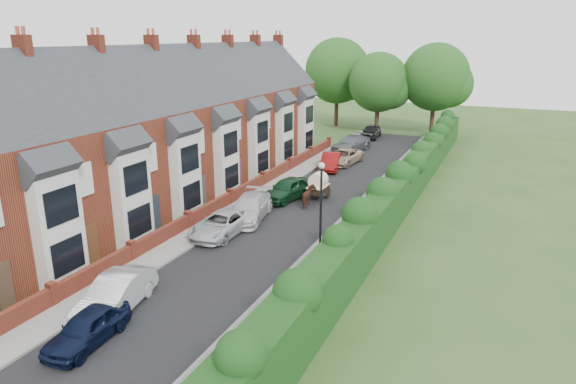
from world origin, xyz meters
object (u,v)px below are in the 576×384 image
car_black (371,131)px  car_navy (87,328)px  car_white (249,208)px  horse_cart (318,184)px  horse (309,197)px  car_silver_b (222,224)px  car_green (288,189)px  lamppost (321,199)px  car_beige (344,157)px  car_silver_a (116,295)px  car_grey (351,144)px  car_red (331,161)px

car_black → car_navy: bearing=-92.1°
car_white → horse_cart: bearing=54.7°
car_white → horse: size_ratio=3.05×
car_silver_b → car_green: bearing=85.8°
lamppost → car_silver_b: bearing=171.1°
car_green → horse_cart: size_ratio=1.67×
car_silver_b → horse: horse is taller
car_silver_b → horse_cart: bearing=73.9°
car_black → car_white: bearing=-93.2°
horse_cart → car_white: bearing=-114.1°
car_white → car_green: car_green is taller
car_white → car_beige: size_ratio=1.09×
car_silver_b → car_white: size_ratio=0.93×
car_green → horse: 2.15m
car_navy → car_black: 43.38m
car_navy → car_silver_b: car_silver_b is taller
car_navy → car_silver_a: (-0.69, 2.29, 0.11)m
car_silver_a → car_black: size_ratio=1.03×
car_navy → car_green: (-0.31, 19.09, 0.13)m
lamppost → horse_cart: (-3.69, 9.51, -2.19)m
car_grey → car_black: (-0.02, 7.48, -0.02)m
car_green → car_silver_a: bearing=-78.4°
car_navy → car_red: size_ratio=0.88×
car_red → car_silver_b: bearing=-105.0°
car_navy → car_silver_b: 11.54m
car_grey → horse: car_grey is taller
car_black → horse_cart: 23.51m
car_silver_b → car_white: car_white is taller
car_green → horse_cart: horse_cart is taller
horse → car_red: bearing=-88.8°
car_green → car_beige: bearing=100.9°
car_black → car_grey: bearing=-93.1°
lamppost → car_white: 7.76m
car_green → car_black: 24.29m
car_navy → car_black: (-0.88, 43.37, 0.11)m
car_black → horse: (2.52, -25.19, -0.04)m
car_beige → car_black: (-0.96, 12.75, 0.10)m
car_silver_a → car_silver_b: (-0.39, 9.20, -0.08)m
car_silver_b → car_red: 16.82m
car_silver_a → car_green: bearing=78.1°
car_red → car_beige: car_red is taller
car_beige → car_grey: 5.35m
car_green → car_beige: size_ratio=0.96×
lamppost → car_black: size_ratio=1.17×
horse_cart → car_green: bearing=-155.1°
car_white → car_grey: size_ratio=0.97×
car_white → car_grey: 21.48m
car_green → horse: bearing=-12.0°
car_red → lamppost: bearing=-84.8°
car_silver_b → horse: bearing=69.5°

